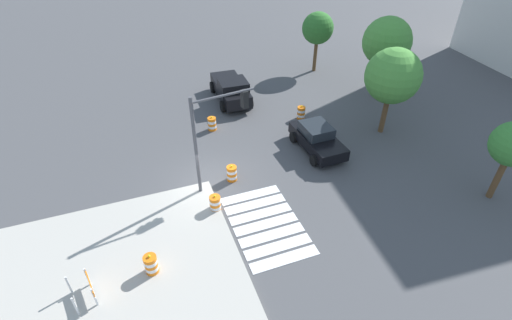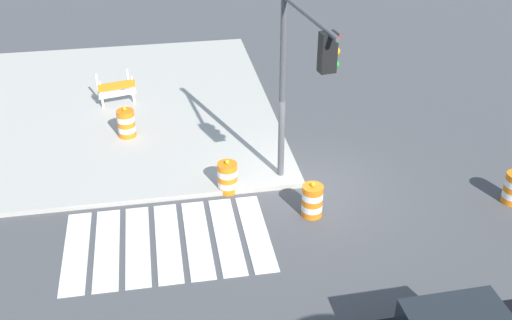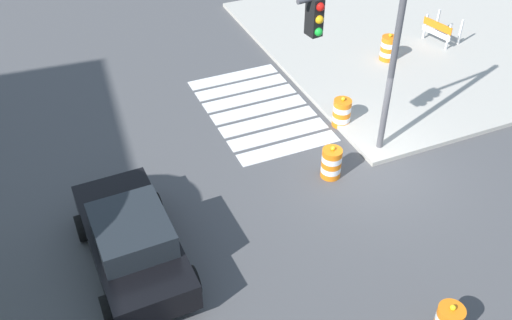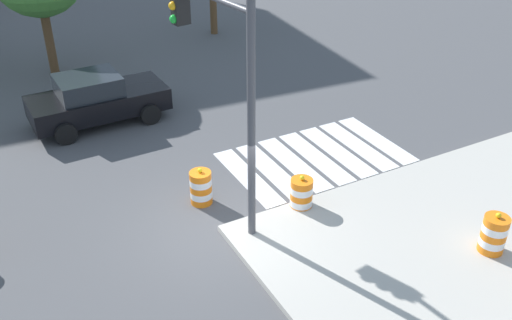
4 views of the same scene
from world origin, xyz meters
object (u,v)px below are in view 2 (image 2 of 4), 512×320
Objects in this scene: traffic_barrel_median_far at (312,201)px; construction_barricade at (116,89)px; traffic_barrel_near_corner at (227,177)px; traffic_barrel_on_sidewalk at (126,123)px; traffic_light_pole at (300,68)px.

construction_barricade is at bearing -55.49° from traffic_barrel_median_far.
traffic_barrel_on_sidewalk is (2.78, -3.52, 0.15)m from traffic_barrel_near_corner.
traffic_barrel_median_far is at bearing 110.10° from traffic_light_pole.
construction_barricade is 8.93m from traffic_light_pole.
construction_barricade is (5.17, -7.52, 0.27)m from traffic_barrel_median_far.
traffic_barrel_on_sidewalk is at bearing -46.17° from traffic_barrel_median_far.
traffic_barrel_median_far is 9.14m from construction_barricade.
traffic_barrel_on_sidewalk reaches higher than traffic_barrel_median_far.
traffic_barrel_median_far is at bearing 133.83° from traffic_barrel_on_sidewalk.
construction_barricade is at bearing -54.10° from traffic_light_pole.
construction_barricade is (3.12, -6.01, 0.27)m from traffic_barrel_near_corner.
construction_barricade is at bearing -62.56° from traffic_barrel_near_corner.
traffic_barrel_median_far is 0.74× the size of construction_barricade.
traffic_barrel_near_corner is at bearing -36.41° from traffic_barrel_median_far.
traffic_barrel_near_corner is 3.95m from traffic_light_pole.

